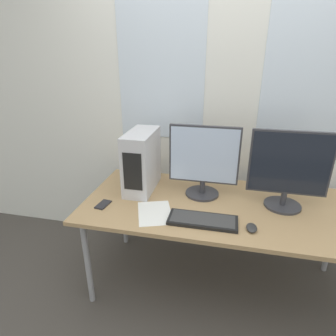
# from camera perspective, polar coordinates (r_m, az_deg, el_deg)

# --- Properties ---
(ground_plane) EXTENTS (14.00, 14.00, 0.00)m
(ground_plane) POSITION_cam_1_polar(r_m,az_deg,el_deg) (2.10, 8.72, -30.25)
(ground_plane) COLOR #47423D
(wall_back) EXTENTS (8.00, 0.07, 2.70)m
(wall_back) POSITION_cam_1_polar(r_m,az_deg,el_deg) (2.28, 12.72, 14.21)
(wall_back) COLOR silver
(wall_back) RESTS_ON ground_plane
(desk) EXTENTS (1.88, 0.85, 0.70)m
(desk) POSITION_cam_1_polar(r_m,az_deg,el_deg) (1.98, 10.80, -8.41)
(desk) COLOR tan
(desk) RESTS_ON ground_plane
(pc_tower) EXTENTS (0.19, 0.41, 0.44)m
(pc_tower) POSITION_cam_1_polar(r_m,az_deg,el_deg) (2.06, -5.39, 1.42)
(pc_tower) COLOR silver
(pc_tower) RESTS_ON desk
(monitor_main) EXTENTS (0.48, 0.24, 0.51)m
(monitor_main) POSITION_cam_1_polar(r_m,az_deg,el_deg) (1.96, 7.21, 1.53)
(monitor_main) COLOR #333338
(monitor_main) RESTS_ON desk
(monitor_right_near) EXTENTS (0.50, 0.24, 0.52)m
(monitor_right_near) POSITION_cam_1_polar(r_m,az_deg,el_deg) (1.94, 23.27, -0.21)
(monitor_right_near) COLOR #333338
(monitor_right_near) RESTS_ON desk
(keyboard) EXTENTS (0.42, 0.17, 0.02)m
(keyboard) POSITION_cam_1_polar(r_m,az_deg,el_deg) (1.75, 7.00, -10.45)
(keyboard) COLOR black
(keyboard) RESTS_ON desk
(mouse) EXTENTS (0.06, 0.10, 0.03)m
(mouse) POSITION_cam_1_polar(r_m,az_deg,el_deg) (1.74, 16.57, -11.54)
(mouse) COLOR #2D2D2D
(mouse) RESTS_ON desk
(cell_phone) EXTENTS (0.08, 0.13, 0.01)m
(cell_phone) POSITION_cam_1_polar(r_m,az_deg,el_deg) (1.96, -13.09, -7.23)
(cell_phone) COLOR #232328
(cell_phone) RESTS_ON desk
(paper_sheet_left) EXTENTS (0.30, 0.35, 0.00)m
(paper_sheet_left) POSITION_cam_1_polar(r_m,az_deg,el_deg) (1.83, -2.76, -9.08)
(paper_sheet_left) COLOR white
(paper_sheet_left) RESTS_ON desk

